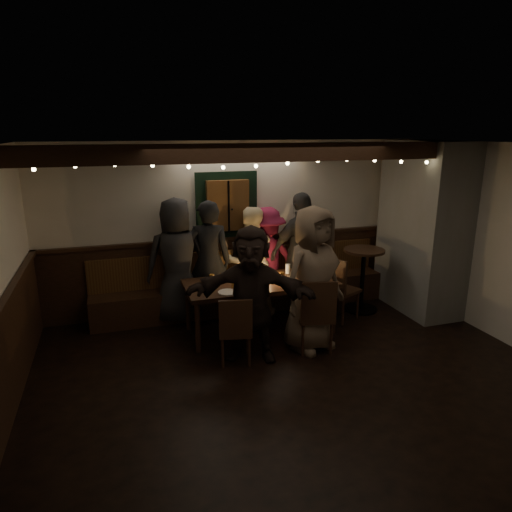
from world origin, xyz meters
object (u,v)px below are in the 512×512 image
object	(u,v)px
person_c	(250,261)
person_f	(251,294)
chair_end	(338,285)
chair_near_left	(235,327)
person_a	(177,261)
person_e	(302,252)
chair_near_right	(316,312)
high_top	(363,272)
dining_table	(260,286)
person_d	(266,260)
person_g	(312,279)
person_b	(209,261)

from	to	relation	value
person_c	person_f	size ratio (longest dim) A/B	0.99
chair_end	chair_near_left	bearing A→B (deg)	-154.84
chair_end	person_a	xyz separation A→B (m)	(-2.23, 0.70, 0.37)
chair_near_left	person_e	size ratio (longest dim) A/B	0.47
chair_end	person_c	distance (m)	1.35
person_a	person_e	bearing A→B (deg)	-179.74
chair_near_right	high_top	world-z (taller)	high_top
high_top	chair_end	bearing A→B (deg)	-156.63
dining_table	person_d	distance (m)	0.85
person_c	person_g	size ratio (longest dim) A/B	0.89
chair_near_right	person_f	bearing A→B (deg)	171.29
chair_near_right	person_a	bearing A→B (deg)	133.98
high_top	person_a	bearing A→B (deg)	170.53
person_f	person_b	bearing A→B (deg)	122.35
person_b	person_e	bearing A→B (deg)	-169.63
high_top	person_b	size ratio (longest dim) A/B	0.55
person_a	person_f	bearing A→B (deg)	118.65
person_f	person_g	size ratio (longest dim) A/B	0.90
dining_table	chair_near_right	size ratio (longest dim) A/B	2.10
person_g	person_a	bearing A→B (deg)	116.46
person_b	person_f	size ratio (longest dim) A/B	1.07
chair_end	person_d	xyz separation A→B (m)	(-0.87, 0.73, 0.27)
dining_table	person_f	distance (m)	0.79
chair_end	person_b	xyz separation A→B (m)	(-1.79, 0.63, 0.35)
person_c	person_a	bearing A→B (deg)	4.25
high_top	person_d	bearing A→B (deg)	160.71
chair_end	person_c	size ratio (longest dim) A/B	0.58
dining_table	person_d	size ratio (longest dim) A/B	1.27
person_c	person_d	xyz separation A→B (m)	(0.28, 0.09, -0.02)
chair_near_left	chair_end	distance (m)	1.98
dining_table	chair_near_right	distance (m)	0.95
chair_near_right	person_g	bearing A→B (deg)	89.49
person_g	dining_table	bearing A→B (deg)	105.00
high_top	person_e	bearing A→B (deg)	157.40
high_top	person_e	size ratio (longest dim) A/B	0.54
person_a	person_d	world-z (taller)	person_a
person_c	person_d	bearing A→B (deg)	-155.49
chair_near_right	person_b	size ratio (longest dim) A/B	0.55
person_b	person_f	bearing A→B (deg)	111.23
person_a	person_g	distance (m)	2.04
person_a	chair_end	bearing A→B (deg)	165.80
high_top	person_e	world-z (taller)	person_e
person_e	person_c	bearing A→B (deg)	-11.53
chair_near_right	person_f	world-z (taller)	person_f
person_e	person_f	world-z (taller)	person_e
person_a	person_c	world-z (taller)	person_a
chair_near_right	person_d	world-z (taller)	person_d
dining_table	person_a	size ratio (longest dim) A/B	1.12
person_b	person_g	size ratio (longest dim) A/B	0.96
dining_table	chair_end	world-z (taller)	chair_end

